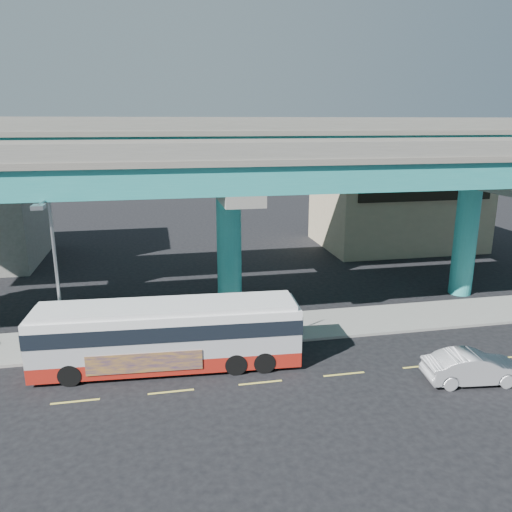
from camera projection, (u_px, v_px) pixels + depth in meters
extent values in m
plane|color=black|center=(259.00, 380.00, 22.85)|extent=(120.00, 120.00, 0.00)
cube|color=gray|center=(239.00, 330.00, 28.04)|extent=(70.00, 4.00, 0.15)
cube|color=#D8C64C|center=(75.00, 401.00, 21.04)|extent=(2.00, 0.12, 0.01)
cube|color=#D8C64C|center=(171.00, 392.00, 21.80)|extent=(2.00, 0.12, 0.01)
cube|color=#D8C64C|center=(260.00, 383.00, 22.56)|extent=(2.00, 0.12, 0.01)
cube|color=#D8C64C|center=(344.00, 374.00, 23.32)|extent=(2.00, 0.12, 0.01)
cube|color=#D8C64C|center=(422.00, 366.00, 24.09)|extent=(2.00, 0.12, 0.01)
cube|color=#D8C64C|center=(496.00, 359.00, 24.85)|extent=(2.00, 0.12, 0.01)
cylinder|color=teal|center=(229.00, 253.00, 30.41)|extent=(1.50, 1.50, 7.40)
cube|color=gray|center=(228.00, 187.00, 29.37)|extent=(2.00, 12.00, 0.60)
cube|color=gray|center=(220.00, 167.00, 32.45)|extent=(1.80, 5.00, 1.20)
cylinder|color=teal|center=(465.00, 241.00, 33.46)|extent=(1.50, 1.50, 7.40)
cube|color=gray|center=(472.00, 181.00, 32.42)|extent=(2.00, 12.00, 0.60)
cube|color=gray|center=(443.00, 163.00, 35.50)|extent=(1.80, 5.00, 1.20)
cube|color=teal|center=(238.00, 176.00, 25.80)|extent=(52.00, 5.00, 1.40)
cube|color=gray|center=(238.00, 160.00, 25.57)|extent=(52.00, 5.40, 0.30)
cube|color=gray|center=(246.00, 151.00, 23.06)|extent=(52.00, 0.25, 0.80)
cube|color=gray|center=(230.00, 146.00, 27.80)|extent=(52.00, 0.25, 0.80)
cube|color=teal|center=(220.00, 146.00, 32.11)|extent=(52.00, 5.00, 1.40)
cube|color=gray|center=(220.00, 133.00, 31.89)|extent=(52.00, 5.40, 0.30)
cube|color=gray|center=(225.00, 124.00, 29.38)|extent=(52.00, 0.25, 0.80)
cube|color=gray|center=(215.00, 124.00, 34.11)|extent=(52.00, 0.25, 0.80)
cube|color=tan|center=(396.00, 209.00, 47.14)|extent=(14.00, 10.00, 7.00)
cube|color=black|center=(426.00, 194.00, 41.77)|extent=(12.00, 0.25, 1.20)
cube|color=maroon|center=(169.00, 356.00, 23.91)|extent=(12.54, 3.36, 0.72)
cube|color=silver|center=(168.00, 334.00, 23.62)|extent=(12.54, 3.36, 1.55)
cube|color=black|center=(168.00, 324.00, 23.48)|extent=(12.60, 3.41, 0.72)
cube|color=silver|center=(167.00, 312.00, 23.34)|extent=(12.54, 3.36, 0.41)
cube|color=silver|center=(167.00, 306.00, 23.26)|extent=(12.12, 3.09, 0.21)
cube|color=black|center=(297.00, 320.00, 24.36)|extent=(0.20, 2.38, 1.24)
cube|color=black|center=(29.00, 334.00, 22.69)|extent=(0.20, 2.38, 1.24)
cube|color=#181354|center=(145.00, 363.00, 22.39)|extent=(5.16, 0.35, 0.93)
cylinder|color=black|center=(70.00, 375.00, 22.21)|extent=(1.05, 0.37, 1.03)
cylinder|color=black|center=(80.00, 351.00, 24.48)|extent=(1.05, 0.37, 1.03)
cylinder|color=black|center=(236.00, 364.00, 23.21)|extent=(1.05, 0.37, 1.03)
cylinder|color=black|center=(231.00, 342.00, 25.48)|extent=(1.05, 0.37, 1.03)
cylinder|color=black|center=(264.00, 362.00, 23.39)|extent=(1.05, 0.37, 1.03)
cylinder|color=black|center=(257.00, 341.00, 25.66)|extent=(1.05, 0.37, 1.03)
imported|color=#A5A5AA|center=(473.00, 367.00, 22.46)|extent=(2.51, 4.73, 1.45)
cylinder|color=gray|center=(57.00, 278.00, 23.82)|extent=(0.16, 0.16, 8.11)
cylinder|color=gray|center=(44.00, 202.00, 21.78)|extent=(0.12, 2.19, 0.12)
cube|color=gray|center=(38.00, 207.00, 20.76)|extent=(0.50, 0.70, 0.18)
cylinder|color=gray|center=(284.00, 318.00, 26.95)|extent=(0.06, 0.06, 2.06)
cylinder|color=#B20A0A|center=(284.00, 301.00, 26.66)|extent=(0.60, 0.44, 0.71)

